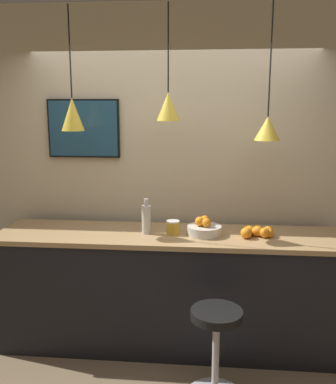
{
  "coord_description": "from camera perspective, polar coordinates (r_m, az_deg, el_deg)",
  "views": [
    {
      "loc": [
        0.32,
        -2.7,
        2.04
      ],
      "look_at": [
        0.0,
        0.68,
        1.35
      ],
      "focal_mm": 40.0,
      "sensor_mm": 36.0,
      "label": 1
    }
  ],
  "objects": [
    {
      "name": "spread_jar",
      "position": [
        3.52,
        0.67,
        -4.73
      ],
      "size": [
        0.11,
        0.11,
        0.11
      ],
      "color": "gold",
      "rests_on": "service_counter"
    },
    {
      "name": "mounted_tv",
      "position": [
        3.94,
        -11.18,
        8.31
      ],
      "size": [
        0.65,
        0.04,
        0.52
      ],
      "color": "black"
    },
    {
      "name": "pendant_lamp_right",
      "position": [
        3.43,
        13.13,
        8.38
      ],
      "size": [
        0.2,
        0.2,
        1.03
      ],
      "color": "black"
    },
    {
      "name": "orange_pile",
      "position": [
        3.53,
        11.66,
        -5.22
      ],
      "size": [
        0.27,
        0.22,
        0.09
      ],
      "color": "orange",
      "rests_on": "service_counter"
    },
    {
      "name": "juice_bottle",
      "position": [
        3.53,
        -2.9,
        -3.58
      ],
      "size": [
        0.08,
        0.08,
        0.29
      ],
      "color": "silver",
      "rests_on": "service_counter"
    },
    {
      "name": "bar_stool",
      "position": [
        3.14,
        6.42,
        -19.14
      ],
      "size": [
        0.41,
        0.41,
        0.67
      ],
      "color": "#B7B7BC",
      "rests_on": "ground_plane"
    },
    {
      "name": "pendant_lamp_left",
      "position": [
        3.57,
        -12.62,
        10.14
      ],
      "size": [
        0.18,
        0.18,
        0.97
      ],
      "color": "black"
    },
    {
      "name": "back_wall",
      "position": [
        3.88,
        0.62,
        2.79
      ],
      "size": [
        8.0,
        0.06,
        2.9
      ],
      "color": "beige",
      "rests_on": "ground_plane"
    },
    {
      "name": "fruit_bowl",
      "position": [
        3.51,
        4.85,
        -4.9
      ],
      "size": [
        0.28,
        0.28,
        0.15
      ],
      "color": "beige",
      "rests_on": "service_counter"
    },
    {
      "name": "pendant_lamp_middle",
      "position": [
        3.41,
        0.03,
        11.39
      ],
      "size": [
        0.18,
        0.18,
        0.89
      ],
      "color": "black"
    },
    {
      "name": "service_counter",
      "position": [
        3.73,
        -0.0,
        -12.86
      ],
      "size": [
        2.85,
        0.66,
        1.0
      ],
      "color": "black",
      "rests_on": "ground_plane"
    }
  ]
}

